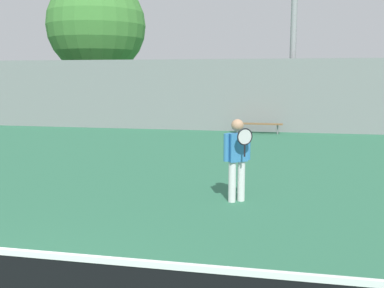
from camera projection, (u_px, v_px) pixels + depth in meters
tennis_player at (237, 155)px, 8.35m from camera, size 0.53×0.51×1.56m
bench_courtside_far at (257, 124)px, 18.39m from camera, size 2.05×0.40×0.42m
back_fence at (212, 95)px, 19.24m from camera, size 35.22×0.06×3.05m
tree_green_tall at (96, 26)px, 24.62m from camera, size 5.37×5.37×7.74m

